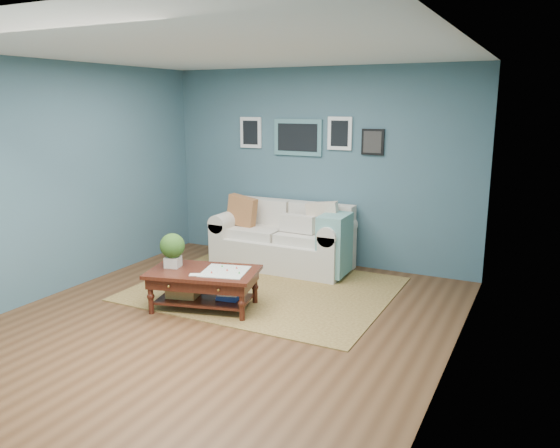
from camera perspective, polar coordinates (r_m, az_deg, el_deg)
The scene contains 4 objects.
room_shell at distance 5.47m, azimuth -5.93°, elevation 3.43°, with size 5.00×5.02×2.70m.
area_rug at distance 6.70m, azimuth -1.56°, elevation -6.77°, with size 2.98×2.38×0.01m, color brown.
loveseat at distance 7.46m, azimuth 0.93°, elevation -1.60°, with size 1.90×0.86×0.98m.
coffee_table at distance 6.06m, azimuth -8.52°, elevation -5.43°, with size 1.31×0.95×0.82m.
Camera 1 is at (2.91, -4.49, 2.22)m, focal length 35.00 mm.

